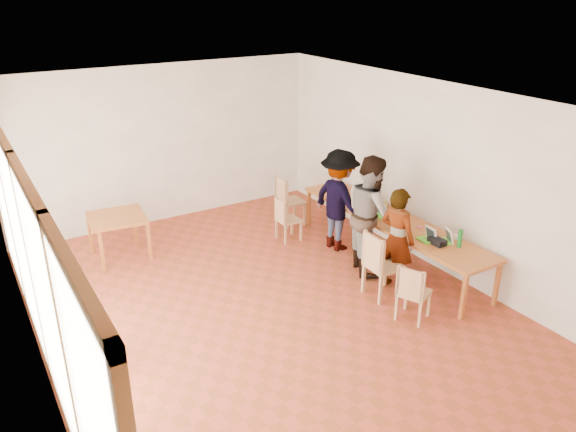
# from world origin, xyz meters

# --- Properties ---
(ground) EXTENTS (8.00, 8.00, 0.00)m
(ground) POSITION_xyz_m (0.00, 0.00, 0.00)
(ground) COLOR #AA3F29
(ground) RESTS_ON ground
(wall_back) EXTENTS (6.00, 0.10, 3.00)m
(wall_back) POSITION_xyz_m (0.00, 4.00, 1.50)
(wall_back) COLOR white
(wall_back) RESTS_ON ground
(wall_front) EXTENTS (6.00, 0.10, 3.00)m
(wall_front) POSITION_xyz_m (0.00, -4.00, 1.50)
(wall_front) COLOR white
(wall_front) RESTS_ON ground
(wall_right) EXTENTS (0.10, 8.00, 3.00)m
(wall_right) POSITION_xyz_m (3.00, 0.00, 1.50)
(wall_right) COLOR white
(wall_right) RESTS_ON ground
(window_wall) EXTENTS (0.10, 8.00, 3.00)m
(window_wall) POSITION_xyz_m (-2.96, 0.00, 1.50)
(window_wall) COLOR white
(window_wall) RESTS_ON ground
(ceiling) EXTENTS (6.00, 8.00, 0.04)m
(ceiling) POSITION_xyz_m (0.00, 0.00, 3.02)
(ceiling) COLOR white
(ceiling) RESTS_ON wall_back
(communal_table) EXTENTS (0.80, 4.00, 0.75)m
(communal_table) POSITION_xyz_m (2.50, 0.33, 0.70)
(communal_table) COLOR #B46428
(communal_table) RESTS_ON ground
(side_table) EXTENTS (0.90, 0.90, 0.75)m
(side_table) POSITION_xyz_m (-1.34, 2.78, 0.67)
(side_table) COLOR #B46428
(side_table) RESTS_ON ground
(chair_near) EXTENTS (0.53, 0.53, 0.45)m
(chair_near) POSITION_xyz_m (1.51, -1.27, 0.52)
(chair_near) COLOR tan
(chair_near) RESTS_ON ground
(chair_mid) EXTENTS (0.49, 0.49, 0.55)m
(chair_mid) POSITION_xyz_m (1.54, -0.52, 0.63)
(chair_mid) COLOR tan
(chair_mid) RESTS_ON ground
(chair_far) EXTENTS (0.38, 0.38, 0.43)m
(chair_far) POSITION_xyz_m (1.38, 1.88, 0.50)
(chair_far) COLOR tan
(chair_far) RESTS_ON ground
(chair_empty) EXTENTS (0.47, 0.47, 0.51)m
(chair_empty) POSITION_xyz_m (1.78, 2.48, 0.59)
(chair_empty) COLOR tan
(chair_empty) RESTS_ON ground
(chair_spare) EXTENTS (0.41, 0.41, 0.45)m
(chair_spare) POSITION_xyz_m (-2.41, -0.04, 0.52)
(chair_spare) COLOR tan
(chair_spare) RESTS_ON ground
(person_near) EXTENTS (0.50, 0.66, 1.62)m
(person_near) POSITION_xyz_m (1.95, -0.44, 0.81)
(person_near) COLOR gray
(person_near) RESTS_ON ground
(person_mid) EXTENTS (1.02, 1.13, 1.92)m
(person_mid) POSITION_xyz_m (2.00, 0.25, 0.96)
(person_mid) COLOR gray
(person_mid) RESTS_ON ground
(person_far) EXTENTS (0.78, 1.21, 1.79)m
(person_far) POSITION_xyz_m (2.04, 1.15, 0.89)
(person_far) COLOR gray
(person_far) RESTS_ON ground
(laptop_near) EXTENTS (0.29, 0.30, 0.20)m
(laptop_near) POSITION_xyz_m (2.61, -0.79, 0.81)
(laptop_near) COLOR #5AD32C
(laptop_near) RESTS_ON communal_table
(laptop_mid) EXTENTS (0.23, 0.26, 0.21)m
(laptop_mid) POSITION_xyz_m (2.42, -0.61, 0.81)
(laptop_mid) COLOR #5AD32C
(laptop_mid) RESTS_ON communal_table
(laptop_far) EXTENTS (0.30, 0.32, 0.22)m
(laptop_far) POSITION_xyz_m (2.42, 0.55, 0.81)
(laptop_far) COLOR #5AD32C
(laptop_far) RESTS_ON communal_table
(yellow_mug) EXTENTS (0.14, 0.14, 0.10)m
(yellow_mug) POSITION_xyz_m (2.71, 0.76, 0.80)
(yellow_mug) COLOR yellow
(yellow_mug) RESTS_ON communal_table
(green_bottle) EXTENTS (0.07, 0.07, 0.28)m
(green_bottle) POSITION_xyz_m (2.64, -1.02, 0.89)
(green_bottle) COLOR #186D21
(green_bottle) RESTS_ON communal_table
(clear_glass) EXTENTS (0.07, 0.07, 0.09)m
(clear_glass) POSITION_xyz_m (2.49, 0.47, 0.80)
(clear_glass) COLOR silver
(clear_glass) RESTS_ON communal_table
(condiment_cup) EXTENTS (0.08, 0.08, 0.06)m
(condiment_cup) POSITION_xyz_m (2.82, -0.80, 0.78)
(condiment_cup) COLOR white
(condiment_cup) RESTS_ON communal_table
(pink_phone) EXTENTS (0.05, 0.10, 0.01)m
(pink_phone) POSITION_xyz_m (2.65, -0.19, 0.76)
(pink_phone) COLOR #E5466E
(pink_phone) RESTS_ON communal_table
(black_pouch) EXTENTS (0.16, 0.26, 0.09)m
(black_pouch) POSITION_xyz_m (2.43, -0.78, 0.80)
(black_pouch) COLOR black
(black_pouch) RESTS_ON communal_table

